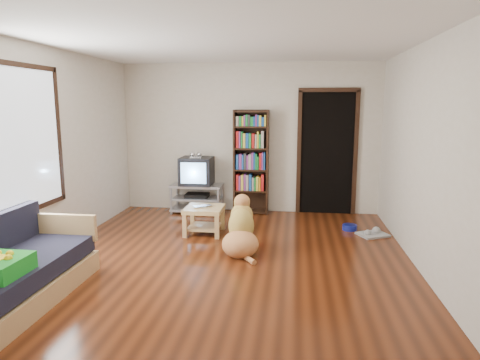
# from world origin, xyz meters

# --- Properties ---
(ground) EXTENTS (5.00, 5.00, 0.00)m
(ground) POSITION_xyz_m (0.00, 0.00, 0.00)
(ground) COLOR #58240F
(ground) RESTS_ON ground
(ceiling) EXTENTS (5.00, 5.00, 0.00)m
(ceiling) POSITION_xyz_m (0.00, 0.00, 2.60)
(ceiling) COLOR white
(ceiling) RESTS_ON ground
(wall_back) EXTENTS (4.50, 0.00, 4.50)m
(wall_back) POSITION_xyz_m (0.00, 2.50, 1.30)
(wall_back) COLOR beige
(wall_back) RESTS_ON ground
(wall_front) EXTENTS (4.50, 0.00, 4.50)m
(wall_front) POSITION_xyz_m (0.00, -2.50, 1.30)
(wall_front) COLOR beige
(wall_front) RESTS_ON ground
(wall_left) EXTENTS (0.00, 5.00, 5.00)m
(wall_left) POSITION_xyz_m (-2.25, 0.00, 1.30)
(wall_left) COLOR beige
(wall_left) RESTS_ON ground
(wall_right) EXTENTS (0.00, 5.00, 5.00)m
(wall_right) POSITION_xyz_m (2.25, 0.00, 1.30)
(wall_right) COLOR beige
(wall_right) RESTS_ON ground
(laptop) EXTENTS (0.34, 0.31, 0.02)m
(laptop) POSITION_xyz_m (-0.51, 0.98, 0.41)
(laptop) COLOR silver
(laptop) RESTS_ON coffee_table
(dog_bowl) EXTENTS (0.22, 0.22, 0.08)m
(dog_bowl) POSITION_xyz_m (1.66, 1.47, 0.04)
(dog_bowl) COLOR navy
(dog_bowl) RESTS_ON ground
(grey_rag) EXTENTS (0.50, 0.46, 0.03)m
(grey_rag) POSITION_xyz_m (1.96, 1.22, 0.01)
(grey_rag) COLOR #9E9E9E
(grey_rag) RESTS_ON ground
(window) EXTENTS (0.03, 1.46, 1.70)m
(window) POSITION_xyz_m (-2.23, -0.50, 1.50)
(window) COLOR white
(window) RESTS_ON wall_left
(doorway) EXTENTS (1.03, 0.05, 2.19)m
(doorway) POSITION_xyz_m (1.35, 2.48, 1.12)
(doorway) COLOR black
(doorway) RESTS_ON wall_back
(tv_stand) EXTENTS (0.90, 0.45, 0.50)m
(tv_stand) POSITION_xyz_m (-0.90, 2.25, 0.27)
(tv_stand) COLOR #99999E
(tv_stand) RESTS_ON ground
(crt_tv) EXTENTS (0.55, 0.52, 0.58)m
(crt_tv) POSITION_xyz_m (-0.90, 2.27, 0.74)
(crt_tv) COLOR black
(crt_tv) RESTS_ON tv_stand
(bookshelf) EXTENTS (0.60, 0.30, 1.80)m
(bookshelf) POSITION_xyz_m (0.05, 2.34, 1.00)
(bookshelf) COLOR black
(bookshelf) RESTS_ON ground
(sofa) EXTENTS (0.80, 1.80, 0.80)m
(sofa) POSITION_xyz_m (-1.87, -1.38, 0.26)
(sofa) COLOR tan
(sofa) RESTS_ON ground
(coffee_table) EXTENTS (0.55, 0.55, 0.40)m
(coffee_table) POSITION_xyz_m (-0.51, 1.01, 0.28)
(coffee_table) COLOR tan
(coffee_table) RESTS_ON ground
(dog) EXTENTS (0.50, 0.90, 0.75)m
(dog) POSITION_xyz_m (0.13, 0.29, 0.27)
(dog) COLOR #D08650
(dog) RESTS_ON ground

